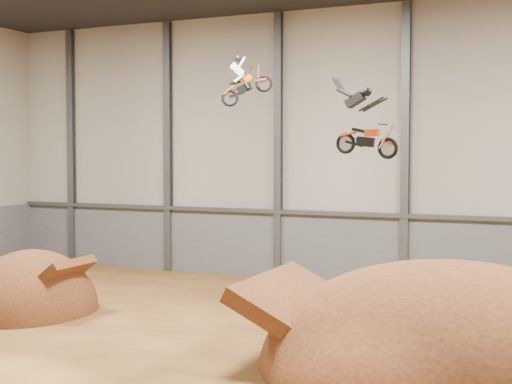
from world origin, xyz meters
TOP-DOWN VIEW (x-y plane):
  - floor at (0.00, 0.00)m, footprint 40.00×40.00m
  - back_wall at (0.00, 15.00)m, footprint 40.00×0.10m
  - lower_band_back at (0.00, 14.90)m, footprint 39.80×0.18m
  - steel_rail at (0.00, 14.75)m, footprint 39.80×0.35m
  - steel_column_0 at (-16.67, 14.80)m, footprint 0.40×0.36m
  - steel_column_1 at (-10.00, 14.80)m, footprint 0.40×0.36m
  - steel_column_2 at (-3.33, 14.80)m, footprint 0.40×0.36m
  - steel_column_3 at (3.33, 14.80)m, footprint 0.40×0.36m
  - takeoff_ramp at (-9.72, 3.11)m, footprint 5.22×6.02m
  - landing_ramp at (7.46, 1.59)m, footprint 11.68×10.33m
  - fmx_rider_a at (-0.53, 4.84)m, footprint 2.64×1.96m
  - fmx_rider_b at (4.55, 2.57)m, footprint 3.21×1.30m

SIDE VIEW (x-z plane):
  - floor at x=0.00m, z-range 0.00..0.00m
  - takeoff_ramp at x=-9.72m, z-range -2.61..2.61m
  - landing_ramp at x=7.46m, z-range -3.37..3.37m
  - lower_band_back at x=0.00m, z-range 0.00..3.50m
  - steel_rail at x=0.00m, z-range 3.45..3.65m
  - back_wall at x=0.00m, z-range 0.00..14.00m
  - steel_column_0 at x=-16.67m, z-range 0.05..13.95m
  - steel_column_1 at x=-10.00m, z-range 0.05..13.95m
  - steel_column_2 at x=-3.33m, z-range 0.05..13.95m
  - steel_column_3 at x=3.33m, z-range 0.05..13.95m
  - fmx_rider_b at x=4.55m, z-range 6.34..9.10m
  - fmx_rider_a at x=-0.53m, z-range 8.34..10.84m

